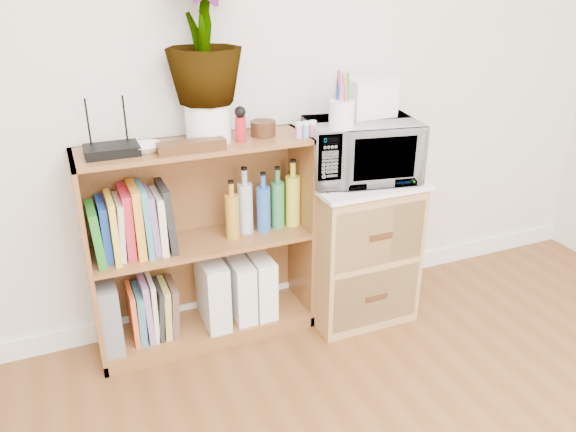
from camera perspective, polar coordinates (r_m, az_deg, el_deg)
skirting_board at (r=2.98m, az=-2.34°, el=-8.01°), size 4.00×0.02×0.10m
bookshelf at (r=2.57m, az=-8.72°, el=-2.97°), size 1.00×0.30×0.95m
wicker_unit at (r=2.81m, az=6.79°, el=-3.22°), size 0.50×0.45×0.70m
microwave at (r=2.61m, az=7.43°, el=6.65°), size 0.55×0.42×0.27m
pen_cup at (r=2.43m, az=5.46°, el=10.24°), size 0.11×0.11×0.12m
small_appliance at (r=2.67m, az=8.15°, el=11.90°), size 0.22×0.18×0.17m
router at (r=2.32m, az=-17.48°, el=6.41°), size 0.21×0.14×0.04m
white_bowl at (r=2.32m, az=-14.30°, el=6.73°), size 0.13×0.13×0.03m
plant_pot at (r=2.40m, az=-8.12°, el=9.41°), size 0.19×0.19×0.16m
potted_plant at (r=2.34m, az=-8.64°, el=17.89°), size 0.31×0.31×0.55m
trinket_box at (r=2.28m, az=-9.77°, el=7.00°), size 0.27×0.07×0.04m
kokeshi_doll at (r=2.39m, az=-4.83°, el=8.77°), size 0.05×0.05×0.10m
wooden_bowl at (r=2.48m, az=-2.55°, el=8.89°), size 0.11×0.11×0.06m
paint_jars at (r=2.45m, az=1.82°, el=8.63°), size 0.11×0.04×0.06m
file_box at (r=2.63m, az=-17.91°, el=-9.29°), size 0.10×0.26×0.32m
magazine_holder_left at (r=2.68m, az=-7.68°, el=-7.54°), size 0.10×0.26×0.33m
magazine_holder_mid at (r=2.72m, az=-4.90°, el=-7.30°), size 0.09×0.24×0.30m
magazine_holder_right at (r=2.75m, az=-2.84°, el=-6.86°), size 0.09×0.24×0.30m
cookbooks at (r=2.45m, az=-15.55°, el=-0.71°), size 0.34×0.20×0.31m
liquor_bottles at (r=2.59m, az=-1.59°, el=1.69°), size 0.45×0.07×0.31m
lower_books at (r=2.66m, az=-13.59°, el=-9.18°), size 0.21×0.19×0.29m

